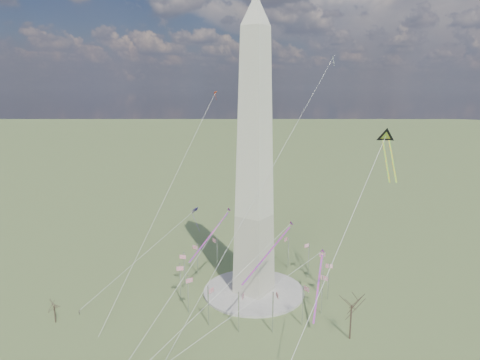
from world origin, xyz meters
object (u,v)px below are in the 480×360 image
Objects in this scene: kite_delta_black at (386,139)px; washington_monument at (255,160)px; tree_near at (352,303)px; person_west at (80,312)px.

washington_monument is at bearing -10.36° from kite_delta_black.
tree_near is at bearing 61.30° from kite_delta_black.
tree_near is 9.72× the size of person_west.
washington_monument is 60.94× the size of person_west.
washington_monument is at bearing -91.92° from person_west.
washington_monument is 75.39m from person_west.
washington_monument is 54.01m from tree_near.
kite_delta_black is at bearing -105.85° from person_west.
kite_delta_black is at bearing 87.22° from tree_near.
washington_monument reaches higher than person_west.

